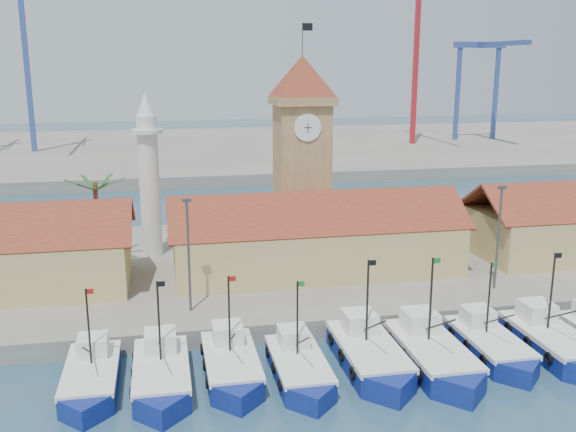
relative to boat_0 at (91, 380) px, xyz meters
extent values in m
plane|color=navy|center=(18.80, -3.32, -0.72)|extent=(400.00, 400.00, 0.00)
cube|color=gray|center=(18.80, 20.68, 0.03)|extent=(140.00, 32.00, 1.50)
cube|color=gray|center=(18.80, 106.68, 0.28)|extent=(240.00, 80.00, 2.00)
cube|color=navy|center=(0.00, 0.37, -0.25)|extent=(3.30, 7.46, 1.70)
cube|color=navy|center=(0.00, -3.36, -0.25)|extent=(3.30, 3.30, 1.70)
cube|color=silver|center=(0.00, 0.37, 0.60)|extent=(3.36, 7.67, 0.33)
cube|color=silver|center=(0.00, 2.24, 1.35)|extent=(1.98, 2.07, 1.32)
cylinder|color=black|center=(0.00, 0.84, 3.24)|extent=(0.13, 0.13, 5.27)
cube|color=#A5140F|center=(0.24, 0.84, 5.68)|extent=(0.47, 0.02, 0.33)
cube|color=navy|center=(4.44, -0.19, -0.22)|extent=(3.49, 7.90, 1.80)
cube|color=navy|center=(4.44, -4.14, -0.22)|extent=(3.49, 3.49, 1.80)
cube|color=silver|center=(4.44, -0.19, 0.68)|extent=(3.56, 8.12, 0.35)
cube|color=silver|center=(4.44, 1.78, 1.47)|extent=(2.10, 2.19, 1.40)
cylinder|color=black|center=(4.44, 0.31, 3.47)|extent=(0.14, 0.14, 5.59)
cube|color=black|center=(4.69, 0.31, 6.06)|extent=(0.50, 0.02, 0.35)
cube|color=navy|center=(9.04, 0.32, -0.23)|extent=(3.42, 7.75, 1.76)
cube|color=navy|center=(9.04, -3.55, -0.23)|extent=(3.42, 3.42, 1.76)
cube|color=silver|center=(9.04, 0.32, 0.65)|extent=(3.49, 7.96, 0.34)
cube|color=silver|center=(9.04, 2.26, 1.43)|extent=(2.05, 2.15, 1.37)
cylinder|color=black|center=(9.04, 0.81, 3.39)|extent=(0.14, 0.14, 5.48)
cube|color=#A5140F|center=(9.29, 0.81, 5.93)|extent=(0.49, 0.02, 0.34)
cube|color=navy|center=(13.44, -0.90, -0.25)|extent=(3.31, 7.48, 1.70)
cube|color=navy|center=(13.44, -4.64, -0.25)|extent=(3.30, 3.30, 1.70)
cube|color=silver|center=(13.44, -0.90, 0.60)|extent=(3.37, 7.69, 0.33)
cube|color=silver|center=(13.44, 0.97, 1.36)|extent=(1.98, 2.08, 1.32)
cylinder|color=black|center=(13.44, -0.43, 3.25)|extent=(0.13, 0.13, 5.29)
cube|color=#197226|center=(13.68, -0.43, 5.70)|extent=(0.47, 0.02, 0.33)
cube|color=navy|center=(18.52, -0.21, -0.18)|extent=(3.76, 8.51, 1.94)
cube|color=navy|center=(18.52, -4.47, -0.18)|extent=(3.76, 3.76, 1.94)
cube|color=silver|center=(18.52, -0.21, 0.78)|extent=(3.84, 8.75, 0.38)
cube|color=silver|center=(18.52, 1.92, 1.64)|extent=(2.26, 2.37, 1.51)
cylinder|color=black|center=(18.52, 0.33, 3.79)|extent=(0.15, 0.15, 6.02)
cube|color=black|center=(18.79, 0.33, 6.59)|extent=(0.54, 0.02, 0.38)
cube|color=navy|center=(22.80, -1.04, -0.17)|extent=(3.84, 8.68, 1.97)
cube|color=navy|center=(22.80, -5.38, -0.17)|extent=(3.84, 3.84, 1.97)
cube|color=silver|center=(22.80, -1.04, 0.81)|extent=(3.91, 8.92, 0.38)
cube|color=silver|center=(22.80, 1.13, 1.69)|extent=(2.30, 2.41, 1.53)
cylinder|color=black|center=(22.80, -0.49, 3.88)|extent=(0.15, 0.15, 6.14)
cube|color=#197226|center=(23.08, -0.49, 6.73)|extent=(0.55, 0.02, 0.38)
cube|color=navy|center=(27.61, -0.21, -0.24)|extent=(3.39, 7.68, 1.75)
cube|color=navy|center=(27.61, -4.05, -0.24)|extent=(3.39, 3.39, 1.75)
cube|color=silver|center=(27.61, -0.21, 0.64)|extent=(3.46, 7.89, 0.34)
cube|color=silver|center=(27.61, 1.71, 1.41)|extent=(2.04, 2.13, 1.36)
cylinder|color=black|center=(27.61, 0.28, 3.35)|extent=(0.14, 0.14, 5.43)
cube|color=#197226|center=(27.85, 0.28, 5.87)|extent=(0.48, 0.02, 0.34)
cube|color=navy|center=(32.19, -0.75, -0.19)|extent=(3.69, 8.36, 1.90)
cube|color=silver|center=(32.19, -0.75, 0.76)|extent=(3.77, 8.59, 0.37)
cube|color=silver|center=(32.19, 1.34, 1.60)|extent=(2.22, 2.32, 1.48)
cylinder|color=black|center=(32.19, -0.22, 3.71)|extent=(0.15, 0.15, 5.91)
cube|color=black|center=(32.46, -0.22, 6.45)|extent=(0.53, 0.02, 0.37)
cube|color=tan|center=(18.80, 16.68, 3.03)|extent=(26.00, 10.00, 4.50)
cube|color=#9B3D27|center=(18.80, 14.18, 6.78)|extent=(27.04, 5.13, 3.21)
cube|color=#9B3D27|center=(18.80, 19.18, 6.78)|extent=(27.04, 5.13, 3.21)
cube|color=tan|center=(18.80, 22.68, 8.28)|extent=(5.00, 5.00, 15.00)
cube|color=tan|center=(18.80, 22.68, 16.18)|extent=(5.80, 5.80, 0.80)
pyramid|color=#9B3D27|center=(18.80, 22.68, 18.48)|extent=(5.80, 5.80, 4.00)
cylinder|color=white|center=(18.80, 20.13, 13.78)|extent=(2.60, 0.15, 2.60)
cube|color=black|center=(18.80, 20.05, 13.78)|extent=(0.08, 0.02, 1.00)
cube|color=black|center=(18.80, 20.05, 13.78)|extent=(0.80, 0.02, 0.08)
cylinder|color=#3F3F44|center=(18.80, 22.68, 21.98)|extent=(0.10, 0.10, 3.00)
cube|color=black|center=(19.30, 22.68, 23.08)|extent=(1.00, 0.03, 0.70)
cylinder|color=silver|center=(3.80, 24.68, 7.78)|extent=(2.00, 2.00, 14.00)
cylinder|color=silver|center=(3.80, 24.68, 13.28)|extent=(3.00, 3.00, 0.40)
cone|color=silver|center=(3.80, 24.68, 15.88)|extent=(1.80, 1.80, 2.40)
cylinder|color=brown|center=(-1.20, 22.68, 4.78)|extent=(0.44, 0.44, 8.00)
cube|color=#205F24|center=(0.20, 22.68, 8.58)|extent=(2.80, 0.35, 1.18)
cube|color=#205F24|center=(-0.50, 23.89, 8.58)|extent=(1.71, 2.60, 1.18)
cube|color=#205F24|center=(-1.90, 23.89, 8.58)|extent=(1.71, 2.60, 1.18)
cube|color=#205F24|center=(-2.60, 22.68, 8.58)|extent=(2.80, 0.35, 1.18)
cube|color=#205F24|center=(-1.90, 21.47, 8.58)|extent=(1.71, 2.60, 1.18)
cube|color=#205F24|center=(-0.50, 21.47, 8.58)|extent=(1.71, 2.60, 1.18)
cylinder|color=#3F3F44|center=(6.80, 8.68, 5.28)|extent=(0.20, 0.20, 9.00)
cube|color=#3F3F44|center=(6.80, 8.68, 9.68)|extent=(0.70, 0.25, 0.25)
cylinder|color=#3F3F44|center=(32.80, 8.68, 5.28)|extent=(0.20, 0.20, 9.00)
cube|color=#3F3F44|center=(32.80, 8.68, 9.68)|extent=(0.70, 0.25, 0.25)
cube|color=#324C9A|center=(-21.37, 104.68, 18.87)|extent=(1.00, 1.00, 35.19)
cube|color=red|center=(62.71, 101.68, 19.89)|extent=(1.00, 1.00, 37.21)
cube|color=#324C9A|center=(75.80, 106.68, 12.28)|extent=(0.90, 0.90, 22.00)
cube|color=#324C9A|center=(85.80, 106.68, 12.28)|extent=(0.90, 0.90, 22.00)
cube|color=#324C9A|center=(80.80, 106.68, 23.78)|extent=(13.00, 1.40, 1.40)
cube|color=#324C9A|center=(80.80, 96.68, 23.78)|extent=(1.40, 22.00, 1.00)
camera|label=1|loc=(5.08, -39.22, 19.85)|focal=40.00mm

